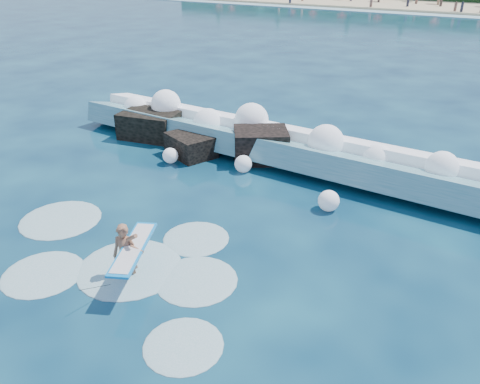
{
  "coord_description": "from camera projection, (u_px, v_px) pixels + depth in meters",
  "views": [
    {
      "loc": [
        8.37,
        -8.6,
        7.59
      ],
      "look_at": [
        1.5,
        2.0,
        1.2
      ],
      "focal_mm": 35.0,
      "sensor_mm": 36.0,
      "label": 1
    }
  ],
  "objects": [
    {
      "name": "surf_foam",
      "position": [
        120.0,
        259.0,
        13.1
      ],
      "size": [
        8.97,
        5.7,
        0.14
      ],
      "color": "silver",
      "rests_on": "ground"
    },
    {
      "name": "surfer_with_board",
      "position": [
        127.0,
        254.0,
        12.13
      ],
      "size": [
        1.64,
        2.95,
        1.82
      ],
      "color": "#976346",
      "rests_on": "ground"
    },
    {
      "name": "ground",
      "position": [
        161.0,
        241.0,
        13.93
      ],
      "size": [
        200.0,
        200.0,
        0.0
      ],
      "primitive_type": "plane",
      "color": "#07203B",
      "rests_on": "ground"
    },
    {
      "name": "wave_spray",
      "position": [
        252.0,
        130.0,
        19.74
      ],
      "size": [
        15.34,
        4.69,
        2.06
      ],
      "color": "white",
      "rests_on": "ground"
    },
    {
      "name": "rock_cluster",
      "position": [
        195.0,
        138.0,
        20.48
      ],
      "size": [
        8.56,
        3.57,
        1.51
      ],
      "color": "black",
      "rests_on": "ground"
    },
    {
      "name": "breaking_wave",
      "position": [
        266.0,
        143.0,
        19.68
      ],
      "size": [
        18.51,
        2.86,
        1.6
      ],
      "color": "teal",
      "rests_on": "ground"
    }
  ]
}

